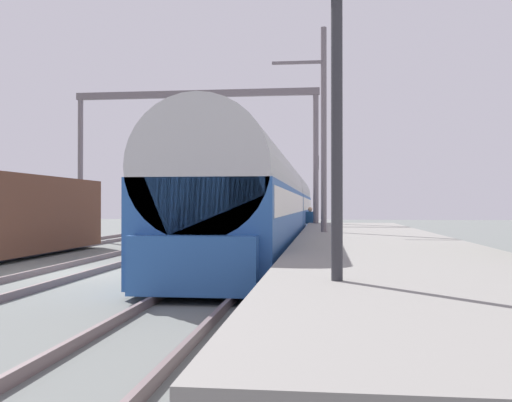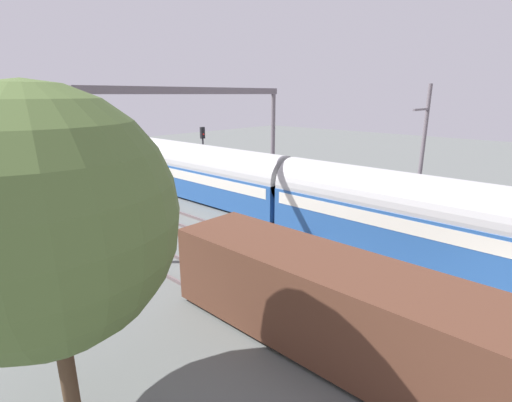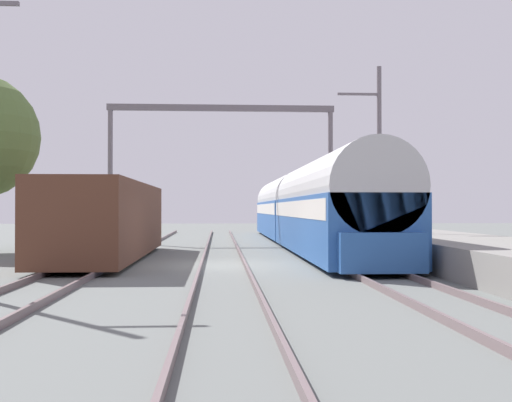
# 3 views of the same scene
# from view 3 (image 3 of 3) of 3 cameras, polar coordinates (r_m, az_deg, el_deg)

# --- Properties ---
(ground) EXTENTS (120.00, 120.00, 0.00)m
(ground) POSITION_cam_3_polar(r_m,az_deg,el_deg) (21.49, -2.98, -5.79)
(ground) COLOR slate
(track_far_west) EXTENTS (1.52, 60.00, 0.16)m
(track_far_west) POSITION_cam_3_polar(r_m,az_deg,el_deg) (21.88, -14.38, -5.46)
(track_far_west) COLOR #6B5A5B
(track_far_west) RESTS_ON ground
(track_west) EXTENTS (1.52, 60.00, 0.16)m
(track_west) POSITION_cam_3_polar(r_m,az_deg,el_deg) (21.48, -2.98, -5.57)
(track_west) COLOR #6B5A5B
(track_west) RESTS_ON ground
(track_east) EXTENTS (1.52, 60.00, 0.16)m
(track_east) POSITION_cam_3_polar(r_m,az_deg,el_deg) (21.93, 8.38, -5.47)
(track_east) COLOR #6B5A5B
(track_east) RESTS_ON ground
(platform) EXTENTS (4.40, 28.00, 0.90)m
(platform) POSITION_cam_3_polar(r_m,az_deg,el_deg) (24.86, 16.10, -4.03)
(platform) COLOR gray
(platform) RESTS_ON ground
(passenger_train) EXTENTS (2.93, 32.85, 3.82)m
(passenger_train) POSITION_cam_3_polar(r_m,az_deg,el_deg) (33.64, 4.24, -0.58)
(passenger_train) COLOR #28569E
(passenger_train) RESTS_ON ground
(freight_car) EXTENTS (2.80, 13.00, 2.70)m
(freight_car) POSITION_cam_3_polar(r_m,az_deg,el_deg) (24.51, -13.14, -1.70)
(freight_car) COLOR #563323
(freight_car) RESTS_ON ground
(person_crossing) EXTENTS (0.45, 0.35, 1.73)m
(person_crossing) POSITION_cam_3_polar(r_m,az_deg,el_deg) (37.87, 5.96, -2.02)
(person_crossing) COLOR black
(person_crossing) RESTS_ON ground
(railway_signal_far) EXTENTS (0.36, 0.30, 5.00)m
(railway_signal_far) POSITION_cam_3_polar(r_m,az_deg,el_deg) (43.98, 4.97, 1.00)
(railway_signal_far) COLOR #2D2D33
(railway_signal_far) RESTS_ON ground
(catenary_gantry) EXTENTS (13.01, 0.28, 7.86)m
(catenary_gantry) POSITION_cam_3_polar(r_m,az_deg,el_deg) (36.48, -3.13, 5.23)
(catenary_gantry) COLOR slate
(catenary_gantry) RESTS_ON ground
(catenary_pole_east_mid) EXTENTS (1.90, 0.20, 8.00)m
(catenary_pole_east_mid) POSITION_cam_3_polar(r_m,az_deg,el_deg) (27.62, 10.93, 3.98)
(catenary_pole_east_mid) COLOR slate
(catenary_pole_east_mid) RESTS_ON ground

